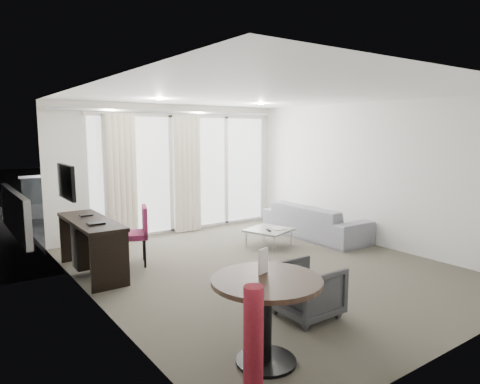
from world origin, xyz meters
TOP-DOWN VIEW (x-y plane):
  - floor at (0.00, 0.00)m, footprint 5.00×6.00m
  - ceiling at (0.00, 0.00)m, footprint 5.00×6.00m
  - wall_left at (-2.50, 0.00)m, footprint 0.00×6.00m
  - wall_right at (2.50, 0.00)m, footprint 0.00×6.00m
  - wall_front at (0.00, -3.00)m, footprint 5.00×0.00m
  - window_panel at (0.30, 2.98)m, footprint 4.00×0.02m
  - window_frame at (0.30, 2.97)m, footprint 4.10×0.06m
  - curtain_left at (-1.15, 2.82)m, footprint 0.60×0.20m
  - curtain_right at (0.25, 2.82)m, footprint 0.60×0.20m
  - curtain_track at (0.00, 2.82)m, footprint 4.80×0.04m
  - downlight_a at (-0.90, 1.60)m, footprint 0.12×0.12m
  - downlight_b at (1.20, 1.60)m, footprint 0.12×0.12m
  - desk at (-2.20, 1.24)m, footprint 0.53×1.71m
  - tv at (-2.46, 1.45)m, footprint 0.05×0.80m
  - desk_chair at (-1.58, 1.29)m, footprint 0.64×0.62m
  - round_table at (-1.67, -2.15)m, footprint 1.26×1.26m
  - menu_card at (-1.61, -2.02)m, footprint 0.13×0.06m
  - red_lamp at (-2.34, -2.84)m, footprint 0.28×0.28m
  - tub_armchair at (-0.67, -1.65)m, footprint 0.66×0.64m
  - coffee_table at (0.85, 0.89)m, footprint 0.90×0.90m
  - remote at (0.76, 0.79)m, footprint 0.11×0.18m
  - magazine at (0.98, 0.82)m, footprint 0.28×0.34m
  - sofa at (2.05, 0.92)m, footprint 0.87×2.22m
  - terrace_slab at (0.30, 4.50)m, footprint 5.60×3.00m
  - rattan_chair_a at (1.23, 3.78)m, footprint 0.74×0.74m
  - rattan_chair_b at (2.05, 4.60)m, footprint 0.57×0.57m
  - rattan_table at (1.70, 3.78)m, footprint 0.52×0.52m
  - balustrade at (0.30, 5.95)m, footprint 5.50×0.06m

SIDE VIEW (x-z plane):
  - terrace_slab at x=0.30m, z-range -0.12..0.00m
  - floor at x=0.00m, z-range 0.00..0.00m
  - coffee_table at x=0.85m, z-range 0.00..0.32m
  - rattan_table at x=1.70m, z-range 0.00..0.45m
  - tub_armchair at x=-0.67m, z-range 0.00..0.60m
  - sofa at x=2.05m, z-range 0.00..0.65m
  - remote at x=0.76m, z-range 0.35..0.37m
  - magazine at x=0.98m, z-range 0.35..0.37m
  - round_table at x=-1.67m, z-range 0.00..0.79m
  - rattan_chair_b at x=2.05m, z-range 0.00..0.80m
  - desk at x=-2.20m, z-range 0.00..0.80m
  - rattan_chair_a at x=1.23m, z-range 0.00..0.83m
  - desk_chair at x=-1.58m, z-range 0.00..0.93m
  - balustrade at x=0.30m, z-range -0.02..1.02m
  - red_lamp at x=-2.34m, z-range 0.00..1.07m
  - menu_card at x=-1.61m, z-range 0.60..0.84m
  - window_panel at x=0.30m, z-range 0.01..2.39m
  - curtain_left at x=-1.15m, z-range 0.01..2.39m
  - curtain_right at x=0.25m, z-range 0.01..2.39m
  - window_frame at x=0.30m, z-range -0.02..2.42m
  - wall_left at x=-2.50m, z-range 0.00..2.60m
  - wall_right at x=2.50m, z-range 0.00..2.60m
  - wall_front at x=0.00m, z-range 0.00..2.60m
  - tv at x=-2.46m, z-range 1.10..1.60m
  - curtain_track at x=0.00m, z-range 2.43..2.47m
  - downlight_a at x=-0.90m, z-range 2.58..2.60m
  - downlight_b at x=1.20m, z-range 2.58..2.60m
  - ceiling at x=0.00m, z-range 2.60..2.60m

